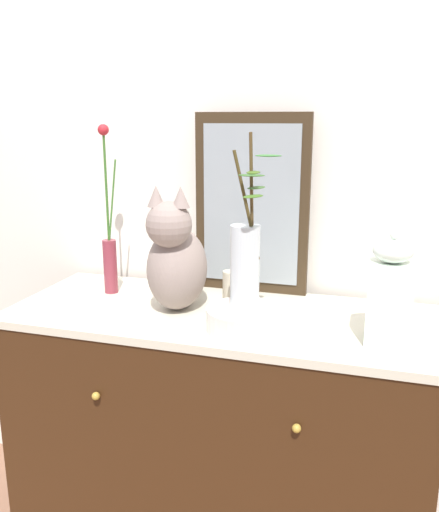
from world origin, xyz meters
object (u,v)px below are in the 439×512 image
sideboard (219,436)px  cat_sitting (176,260)px  mirror_leaning (252,205)px  bowl_porcelain (244,319)px  vase_slim_green (110,249)px  vase_glass_clear (245,262)px  jar_lidded_porcelain (390,293)px  candle_pillar (231,289)px

sideboard → cat_sitting: bearing=-174.3°
mirror_leaning → bowl_porcelain: (0.07, -0.36, -0.27)m
cat_sitting → vase_slim_green: (-0.28, 0.10, -0.01)m
bowl_porcelain → vase_glass_clear: bearing=-38.2°
sideboard → bowl_porcelain: 0.49m
sideboard → vase_glass_clear: vase_glass_clear is taller
jar_lidded_porcelain → vase_slim_green: bearing=169.3°
sideboard → jar_lidded_porcelain: 0.76m
cat_sitting → vase_slim_green: vase_slim_green is taller
cat_sitting → candle_pillar: 0.20m
candle_pillar → bowl_porcelain: bearing=-63.5°
vase_glass_clear → candle_pillar: size_ratio=3.78×
vase_slim_green → bowl_porcelain: 0.58m
cat_sitting → vase_slim_green: size_ratio=0.71×
mirror_leaning → candle_pillar: bearing=-96.0°
vase_glass_clear → jar_lidded_porcelain: bearing=4.6°
bowl_porcelain → jar_lidded_porcelain: bearing=4.3°
vase_slim_green → vase_glass_clear: (0.53, -0.20, 0.05)m
sideboard → bowl_porcelain: bowl_porcelain is taller
mirror_leaning → candle_pillar: size_ratio=4.69×
sideboard → candle_pillar: 0.50m
sideboard → vase_slim_green: (-0.42, 0.08, 0.59)m
bowl_porcelain → candle_pillar: candle_pillar is taller
cat_sitting → sideboard: bearing=5.7°
jar_lidded_porcelain → candle_pillar: (-0.48, 0.15, -0.08)m
vase_glass_clear → bowl_porcelain: bearing=141.8°
mirror_leaning → vase_glass_clear: size_ratio=1.24×
mirror_leaning → cat_sitting: (-0.18, -0.26, -0.14)m
sideboard → mirror_leaning: 0.78m
mirror_leaning → cat_sitting: size_ratio=1.51×
bowl_porcelain → cat_sitting: bearing=157.1°
mirror_leaning → vase_slim_green: bearing=-160.6°
cat_sitting → vase_glass_clear: 0.27m
mirror_leaning → jar_lidded_porcelain: 0.59m
cat_sitting → jar_lidded_porcelain: 0.64m
bowl_porcelain → vase_glass_clear: size_ratio=0.44×
vase_slim_green → vase_glass_clear: size_ratio=1.16×
mirror_leaning → sideboard: bearing=-99.2°
mirror_leaning → jar_lidded_porcelain: size_ratio=1.97×
cat_sitting → bowl_porcelain: 0.30m
candle_pillar → sideboard: bearing=-108.4°
mirror_leaning → candle_pillar: (-0.02, -0.18, -0.24)m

